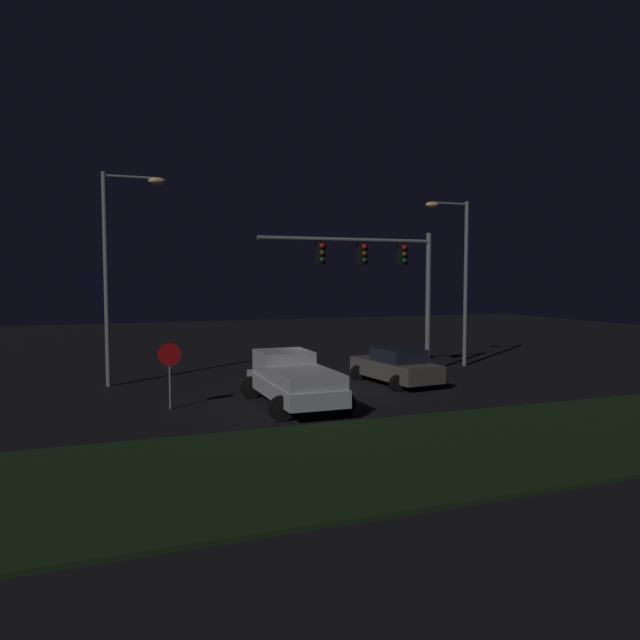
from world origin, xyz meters
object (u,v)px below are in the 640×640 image
(traffic_signal_gantry, at_px, (382,267))
(stop_sign, at_px, (170,363))
(car_sedan, at_px, (396,366))
(street_lamp_right, at_px, (458,263))
(pickup_truck, at_px, (292,377))
(street_lamp_left, at_px, (118,254))

(traffic_signal_gantry, distance_m, stop_sign, 11.15)
(car_sedan, distance_m, stop_sign, 9.60)
(car_sedan, xyz_separation_m, street_lamp_right, (5.27, 3.46, 4.41))
(street_lamp_right, xyz_separation_m, stop_sign, (-14.70, -5.11, -3.59))
(traffic_signal_gantry, bearing_deg, pickup_truck, -140.37)
(stop_sign, bearing_deg, street_lamp_left, 104.24)
(pickup_truck, relative_size, stop_sign, 2.43)
(street_lamp_left, bearing_deg, car_sedan, -18.73)
(street_lamp_right, height_order, stop_sign, street_lamp_right)
(street_lamp_left, bearing_deg, stop_sign, -75.76)
(street_lamp_right, bearing_deg, street_lamp_left, 179.32)
(pickup_truck, height_order, street_lamp_left, street_lamp_left)
(car_sedan, xyz_separation_m, traffic_signal_gantry, (0.46, 2.29, 4.16))
(street_lamp_left, height_order, street_lamp_right, street_lamp_left)
(traffic_signal_gantry, bearing_deg, car_sedan, -101.33)
(pickup_truck, xyz_separation_m, stop_sign, (-4.03, 0.90, 0.56))
(car_sedan, relative_size, stop_sign, 2.05)
(street_lamp_left, xyz_separation_m, stop_sign, (1.35, -5.31, -3.83))
(traffic_signal_gantry, bearing_deg, stop_sign, -158.24)
(street_lamp_left, distance_m, street_lamp_right, 16.04)
(stop_sign, bearing_deg, traffic_signal_gantry, 21.76)
(traffic_signal_gantry, bearing_deg, street_lamp_right, 13.66)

